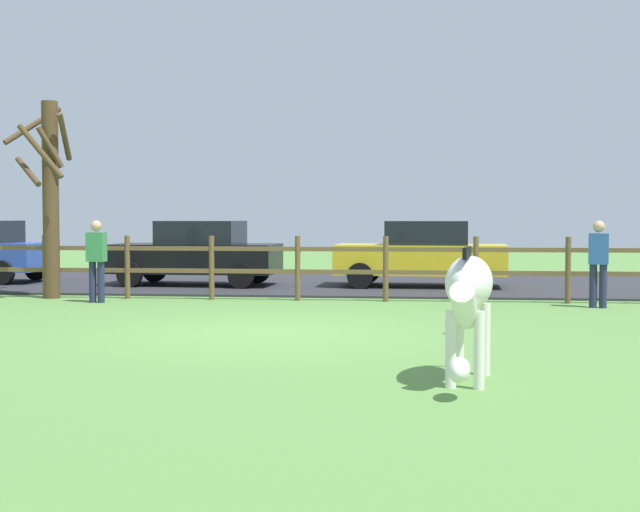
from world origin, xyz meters
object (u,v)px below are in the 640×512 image
object	(u,v)px
crow_on_grass	(452,325)
visitor_left_of_tree	(97,257)
parked_car_black	(197,252)
visitor_right_of_tree	(598,260)
parked_car_yellow	(422,253)
bare_tree	(49,192)
zebra	(468,294)

from	to	relation	value
crow_on_grass	visitor_left_of_tree	size ratio (longest dim) A/B	0.13
parked_car_black	visitor_right_of_tree	distance (m)	9.53
visitor_left_of_tree	visitor_right_of_tree	world-z (taller)	same
visitor_left_of_tree	visitor_right_of_tree	size ratio (longest dim) A/B	1.00
crow_on_grass	parked_car_yellow	world-z (taller)	parked_car_yellow
bare_tree	visitor_left_of_tree	xyz separation A→B (m)	(1.30, -0.78, -1.32)
crow_on_grass	parked_car_yellow	xyz separation A→B (m)	(-0.41, 8.05, 0.72)
bare_tree	crow_on_grass	distance (m)	9.66
visitor_right_of_tree	zebra	bearing A→B (deg)	-110.01
bare_tree	parked_car_yellow	world-z (taller)	bare_tree
bare_tree	parked_car_black	xyz separation A→B (m)	(2.32, 3.19, -1.39)
visitor_left_of_tree	parked_car_black	bearing A→B (deg)	75.59
parked_car_yellow	parked_car_black	distance (m)	5.44
parked_car_yellow	visitor_left_of_tree	size ratio (longest dim) A/B	2.48
bare_tree	visitor_left_of_tree	world-z (taller)	bare_tree
crow_on_grass	parked_car_yellow	size ratio (longest dim) A/B	0.05
bare_tree	parked_car_yellow	size ratio (longest dim) A/B	1.01
bare_tree	zebra	world-z (taller)	bare_tree
parked_car_yellow	parked_car_black	size ratio (longest dim) A/B	1.00
bare_tree	parked_car_yellow	xyz separation A→B (m)	(7.75, 3.34, -1.39)
bare_tree	visitor_right_of_tree	world-z (taller)	bare_tree
visitor_right_of_tree	parked_car_yellow	bearing A→B (deg)	129.06
bare_tree	crow_on_grass	xyz separation A→B (m)	(8.17, -4.70, -2.10)
parked_car_yellow	visitor_left_of_tree	bearing A→B (deg)	-147.44
crow_on_grass	visitor_right_of_tree	xyz separation A→B (m)	(2.86, 4.02, 0.78)
crow_on_grass	visitor_left_of_tree	xyz separation A→B (m)	(-6.87, 3.93, 0.78)
crow_on_grass	parked_car_black	world-z (taller)	parked_car_black
parked_car_black	parked_car_yellow	bearing A→B (deg)	1.62
crow_on_grass	visitor_left_of_tree	bearing A→B (deg)	150.24
parked_car_black	zebra	bearing A→B (deg)	-63.29
parked_car_yellow	visitor_right_of_tree	distance (m)	5.19
crow_on_grass	visitor_left_of_tree	distance (m)	7.95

